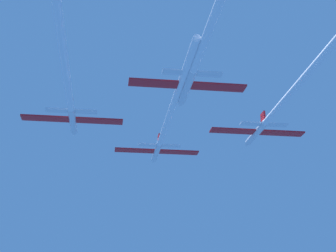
# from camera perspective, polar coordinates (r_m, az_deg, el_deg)

# --- Properties ---
(jet_lead) EXTENTS (16.36, 50.37, 2.71)m
(jet_lead) POSITION_cam_1_polar(r_m,az_deg,el_deg) (83.98, -0.29, -0.08)
(jet_lead) COLOR white
(jet_left_wing) EXTENTS (16.36, 47.04, 2.71)m
(jet_left_wing) POSITION_cam_1_polar(r_m,az_deg,el_deg) (71.04, -11.42, 4.33)
(jet_left_wing) COLOR white
(jet_right_wing) EXTENTS (16.36, 43.68, 2.71)m
(jet_right_wing) POSITION_cam_1_polar(r_m,az_deg,el_deg) (76.82, 12.58, 2.06)
(jet_right_wing) COLOR white
(jet_slot) EXTENTS (16.36, 46.26, 2.71)m
(jet_slot) POSITION_cam_1_polar(r_m,az_deg,el_deg) (58.50, 4.22, 9.69)
(jet_slot) COLOR white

